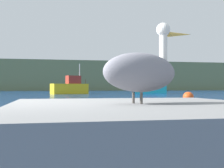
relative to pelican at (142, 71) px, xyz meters
The scene contains 7 objects.
ground_plane 2.10m from the pelican, 150.76° to the left, with size 260.00×260.00×0.00m, color navy.
hillside_backdrop 81.38m from the pelican, 91.06° to the left, with size 140.00×16.68×7.83m, color #6B7A51.
pier_dock 0.77m from the pelican, 160.09° to the right, with size 2.78×3.09×0.84m, color gray.
pelican is the anchor object (origin of this frame).
fishing_boat_yellow 39.39m from the pelican, 87.15° to the left, with size 5.45×3.39×4.31m.
fishing_boat_teal 43.15m from the pelican, 70.74° to the left, with size 5.18×2.86×4.81m.
mooring_buoy 16.68m from the pelican, 62.13° to the left, with size 0.70×0.70×0.70m, color #E54C19.
Camera 1 is at (0.53, -3.94, 1.02)m, focal length 48.03 mm.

